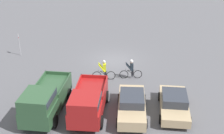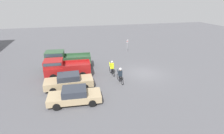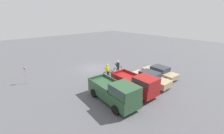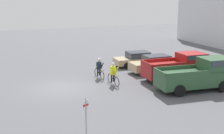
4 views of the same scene
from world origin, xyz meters
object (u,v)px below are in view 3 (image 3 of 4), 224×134
object	(u,v)px
cyclist_0	(107,70)
cyclist_1	(118,66)
pickup_truck_1	(116,92)
pickup_truck_0	(137,83)
sedan_1	(150,78)
sedan_0	(160,72)
fire_lane_sign	(25,73)

from	to	relation	value
cyclist_0	cyclist_1	world-z (taller)	cyclist_0
pickup_truck_1	cyclist_0	size ratio (longest dim) A/B	3.00
pickup_truck_0	cyclist_1	xyz separation A→B (m)	(-2.80, -5.65, -0.24)
sedan_1	cyclist_1	size ratio (longest dim) A/B	2.53
cyclist_0	pickup_truck_0	bearing A→B (deg)	83.20
pickup_truck_0	pickup_truck_1	size ratio (longest dim) A/B	0.90
pickup_truck_0	cyclist_1	world-z (taller)	pickup_truck_0
cyclist_0	sedan_0	bearing A→B (deg)	138.02
pickup_truck_0	cyclist_0	bearing A→B (deg)	-96.80
cyclist_0	fire_lane_sign	distance (m)	9.54
sedan_0	fire_lane_sign	world-z (taller)	fire_lane_sign
pickup_truck_1	fire_lane_sign	world-z (taller)	pickup_truck_1
sedan_0	cyclist_1	xyz separation A→B (m)	(2.81, -4.84, 0.18)
sedan_1	pickup_truck_1	xyz separation A→B (m)	(5.64, 0.35, 0.42)
sedan_0	cyclist_0	size ratio (longest dim) A/B	2.42
sedan_0	sedan_1	xyz separation A→B (m)	(2.80, 0.42, 0.06)
sedan_0	cyclist_1	size ratio (longest dim) A/B	2.46
cyclist_1	sedan_1	bearing A→B (deg)	90.15
sedan_0	cyclist_0	bearing A→B (deg)	-41.98
fire_lane_sign	sedan_0	bearing A→B (deg)	145.58
cyclist_0	pickup_truck_1	bearing A→B (deg)	56.67
cyclist_0	fire_lane_sign	bearing A→B (deg)	-29.11
pickup_truck_1	cyclist_1	size ratio (longest dim) A/B	3.05
pickup_truck_0	pickup_truck_1	xyz separation A→B (m)	(2.82, -0.05, 0.06)
sedan_1	fire_lane_sign	distance (m)	14.20
cyclist_1	fire_lane_sign	xyz separation A→B (m)	(10.50, -4.28, 0.45)
pickup_truck_1	pickup_truck_0	bearing A→B (deg)	179.08
sedan_1	pickup_truck_0	distance (m)	2.86
sedan_0	cyclist_0	xyz separation A→B (m)	(4.98, -4.48, 0.18)
pickup_truck_0	fire_lane_sign	distance (m)	12.56
pickup_truck_1	fire_lane_sign	size ratio (longest dim) A/B	2.61
sedan_0	sedan_1	bearing A→B (deg)	8.47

